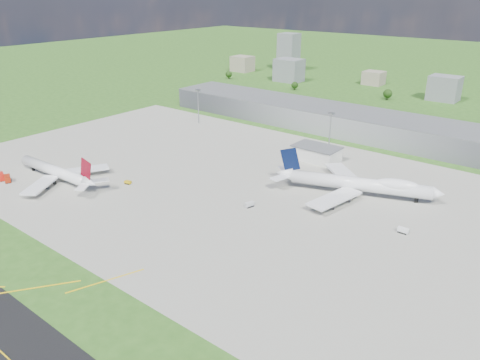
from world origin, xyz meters
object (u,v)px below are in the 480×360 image
Objects in this scene: crash_tender at (8,179)px; tug_yellow at (128,183)px; fire_truck at (1,177)px; van_white_far at (403,231)px; airliner_blue_quad at (359,184)px; van_white_near at (250,205)px; airliner_red_twin at (57,172)px.

tug_yellow is at bearing 59.46° from crash_tender.
fire_truck is 1.14× the size of crash_tender.
tug_yellow is 137.78m from van_white_far.
crash_tender is at bearing -156.55° from tug_yellow.
crash_tender reaches higher than van_white_far.
fire_truck reaches higher than tug_yellow.
tug_yellow is (-100.76, -62.44, -5.01)m from airliner_blue_quad.
tug_yellow is 0.77× the size of van_white_near.
airliner_blue_quad is 188.05m from fire_truck.
airliner_blue_quad is 11.10× the size of crash_tender.
van_white_near is (66.69, 17.98, 0.29)m from tug_yellow.
tug_yellow is at bearing 121.14° from van_white_near.
tug_yellow is at bearing -164.20° from van_white_far.
airliner_red_twin is 175.13m from van_white_far.
airliner_red_twin is 0.85× the size of airliner_blue_quad.
van_white_near reaches higher than van_white_far.
airliner_blue_quad reaches higher than van_white_near.
tug_yellow is 69.07m from van_white_near.
fire_truck is 136.75m from van_white_near.
airliner_red_twin reaches higher than fire_truck.
airliner_blue_quad is 56.21m from van_white_near.
van_white_far is at bearing 3.76° from tug_yellow.
crash_tender is (-19.64, -17.57, -3.20)m from airliner_red_twin.
crash_tender is at bearing 40.14° from airliner_red_twin.
airliner_blue_quad is 15.87× the size of van_white_near.
fire_truck is 5.55m from crash_tender.
airliner_red_twin is at bearing 65.50° from crash_tender.
van_white_near is 1.09× the size of van_white_far.
airliner_blue_quad is 17.37× the size of van_white_far.
airliner_red_twin reaches higher than tug_yellow.
van_white_near is at bearing -160.69° from airliner_red_twin.
fire_truck is 1.63× the size of van_white_near.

